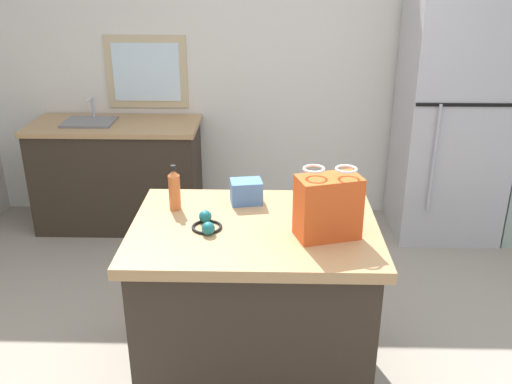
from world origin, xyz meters
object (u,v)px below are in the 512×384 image
object	(u,v)px
refrigerator	(452,122)
ear_defenders	(207,224)
bottle	(174,190)
small_box	(246,192)
shopping_bag	(328,207)
kitchen_island	(255,302)

from	to	relation	value
refrigerator	ear_defenders	bearing A→B (deg)	-132.86
bottle	refrigerator	bearing A→B (deg)	40.57
small_box	ear_defenders	world-z (taller)	small_box
shopping_bag	bottle	distance (m)	0.82
small_box	ear_defenders	bearing A→B (deg)	-119.44
shopping_bag	small_box	xyz separation A→B (m)	(-0.40, 0.39, -0.09)
refrigerator	shopping_bag	size ratio (longest dim) A/B	5.45
refrigerator	shopping_bag	world-z (taller)	refrigerator
kitchen_island	bottle	xyz separation A→B (m)	(-0.42, 0.18, 0.56)
shopping_bag	kitchen_island	bearing A→B (deg)	161.92
refrigerator	shopping_bag	xyz separation A→B (m)	(-1.17, -1.95, 0.13)
kitchen_island	small_box	bearing A→B (deg)	100.71
ear_defenders	bottle	bearing A→B (deg)	130.22
refrigerator	shopping_bag	bearing A→B (deg)	-120.96
refrigerator	small_box	size ratio (longest dim) A/B	11.42
small_box	bottle	world-z (taller)	bottle
ear_defenders	small_box	bearing A→B (deg)	60.56
kitchen_island	ear_defenders	size ratio (longest dim) A/B	6.20
shopping_bag	ear_defenders	bearing A→B (deg)	173.27
refrigerator	ear_defenders	world-z (taller)	refrigerator
small_box	ear_defenders	size ratio (longest dim) A/B	0.84
kitchen_island	bottle	bearing A→B (deg)	156.90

